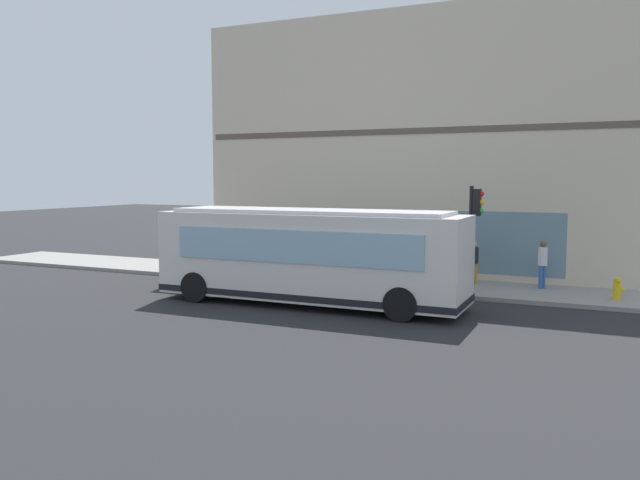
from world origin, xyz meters
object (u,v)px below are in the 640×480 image
traffic_light_near_corner (475,219)px  fire_hydrant (617,288)px  city_bus_nearside (309,257)px  pedestrian_walking_along_curb (543,261)px  pedestrian_near_building_entrance (318,258)px  pedestrian_near_hydrant (247,250)px  pedestrian_by_light_pole (474,260)px

traffic_light_near_corner → fire_hydrant: size_ratio=4.93×
fire_hydrant → city_bus_nearside: bearing=115.1°
fire_hydrant → pedestrian_walking_along_curb: size_ratio=0.43×
fire_hydrant → pedestrian_near_building_entrance: bearing=94.3°
fire_hydrant → pedestrian_near_hydrant: size_ratio=0.44×
pedestrian_walking_along_curb → pedestrian_by_light_pole: bearing=89.8°
traffic_light_near_corner → pedestrian_near_building_entrance: size_ratio=2.34×
traffic_light_near_corner → city_bus_nearside: bearing=126.4°
pedestrian_walking_along_curb → pedestrian_by_light_pole: (0.01, 2.41, -0.08)m
pedestrian_near_hydrant → pedestrian_by_light_pole: (1.13, -9.09, -0.07)m
pedestrian_near_building_entrance → pedestrian_near_hydrant: bearing=77.2°
fire_hydrant → pedestrian_near_building_entrance: pedestrian_near_building_entrance is taller
fire_hydrant → pedestrian_by_light_pole: size_ratio=0.47×
pedestrian_near_hydrant → pedestrian_by_light_pole: pedestrian_near_hydrant is taller
traffic_light_near_corner → pedestrian_walking_along_curb: (2.02, -2.02, -1.56)m
city_bus_nearside → fire_hydrant: (4.23, -9.02, -1.04)m
pedestrian_walking_along_curb → pedestrian_near_hydrant: 11.55m
pedestrian_by_light_pole → pedestrian_walking_along_curb: bearing=-90.2°
pedestrian_near_hydrant → pedestrian_walking_along_curb: bearing=-84.4°
city_bus_nearside → pedestrian_near_hydrant: bearing=49.0°
traffic_light_near_corner → pedestrian_walking_along_curb: traffic_light_near_corner is taller
pedestrian_by_light_pole → pedestrian_near_building_entrance: 5.81m
city_bus_nearside → pedestrian_near_hydrant: 6.51m
pedestrian_near_hydrant → traffic_light_near_corner: bearing=-95.4°
city_bus_nearside → traffic_light_near_corner: traffic_light_near_corner is taller
pedestrian_by_light_pole → fire_hydrant: bearing=-103.6°
city_bus_nearside → fire_hydrant: 10.01m
pedestrian_near_building_entrance → pedestrian_by_light_pole: bearing=-70.4°
city_bus_nearside → pedestrian_near_building_entrance: 3.72m
city_bus_nearside → pedestrian_near_building_entrance: bearing=20.6°
city_bus_nearside → fire_hydrant: bearing=-64.9°
fire_hydrant → pedestrian_near_hydrant: pedestrian_near_hydrant is taller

